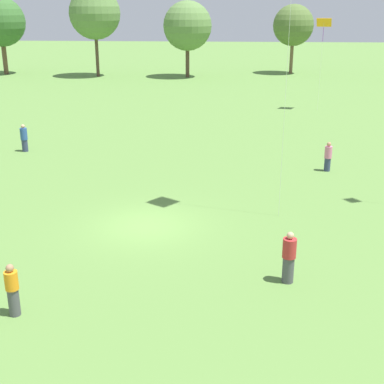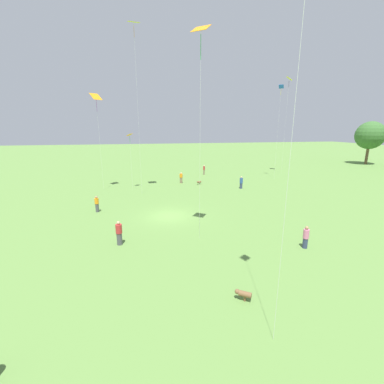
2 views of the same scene
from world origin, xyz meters
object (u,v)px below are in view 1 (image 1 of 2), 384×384
at_px(person_6, 289,258).
at_px(person_9, 328,157).
at_px(person_7, 12,290).
at_px(kite_5, 324,24).
at_px(person_8, 24,138).

relative_size(person_6, person_9, 1.10).
height_order(person_7, kite_5, kite_5).
bearing_deg(kite_5, person_9, 140.15).
xyz_separation_m(person_8, kite_5, (20.68, 15.86, 6.44)).
height_order(person_7, person_9, person_7).
height_order(person_6, person_8, person_6).
bearing_deg(person_8, person_6, -116.59).
height_order(person_9, kite_5, kite_5).
bearing_deg(kite_5, person_6, 136.80).
distance_m(person_7, person_9, 19.68).
xyz_separation_m(person_6, kite_5, (5.53, 31.79, 6.40)).
distance_m(person_6, person_8, 21.98).
bearing_deg(person_6, person_8, 51.05).
bearing_deg(person_9, person_7, -47.25).
xyz_separation_m(person_7, kite_5, (13.92, 34.47, 6.46)).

